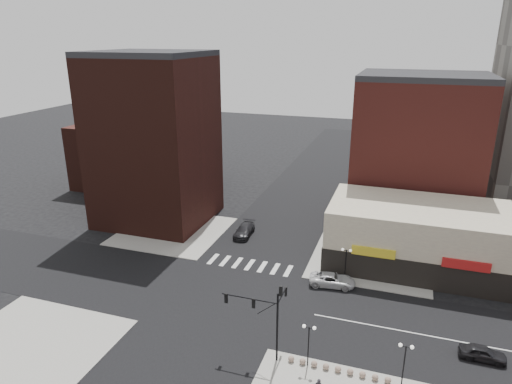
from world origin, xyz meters
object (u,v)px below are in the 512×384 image
(traffic_signal, at_px, (268,310))
(street_lamp_se_a, at_px, (309,335))
(street_lamp_ne, at_px, (346,256))
(dark_sedan_east, at_px, (483,353))
(white_suv, at_px, (332,280))
(street_lamp_se_b, at_px, (405,355))
(dark_sedan_north, at_px, (244,230))

(traffic_signal, height_order, street_lamp_se_a, traffic_signal)
(street_lamp_ne, xyz_separation_m, dark_sedan_east, (13.85, -10.08, -2.60))
(street_lamp_ne, bearing_deg, dark_sedan_east, -36.06)
(traffic_signal, height_order, white_suv, traffic_signal)
(traffic_signal, bearing_deg, white_suv, 76.16)
(street_lamp_se_b, distance_m, dark_sedan_north, 33.64)
(traffic_signal, distance_m, street_lamp_se_a, 4.12)
(dark_sedan_north, bearing_deg, white_suv, -37.48)
(street_lamp_se_b, xyz_separation_m, dark_sedan_east, (6.85, 5.92, -2.60))
(traffic_signal, xyz_separation_m, dark_sedan_north, (-11.10, 24.38, -4.17))
(traffic_signal, bearing_deg, street_lamp_ne, 73.25)
(traffic_signal, distance_m, street_lamp_ne, 16.62)
(street_lamp_ne, relative_size, white_suv, 0.78)
(traffic_signal, relative_size, street_lamp_se_b, 1.87)
(white_suv, bearing_deg, street_lamp_se_b, -157.34)
(traffic_signal, bearing_deg, dark_sedan_east, 17.17)
(traffic_signal, height_order, street_lamp_ne, traffic_signal)
(dark_sedan_east, bearing_deg, dark_sedan_north, 58.36)
(street_lamp_se_a, xyz_separation_m, street_lamp_se_b, (8.00, 0.00, 0.00))
(dark_sedan_north, bearing_deg, traffic_signal, -68.52)
(white_suv, bearing_deg, traffic_signal, 159.23)
(street_lamp_se_a, xyz_separation_m, white_suv, (-0.23, 14.50, -2.55))
(dark_sedan_east, bearing_deg, street_lamp_se_b, 131.28)
(white_suv, height_order, dark_sedan_east, white_suv)
(dark_sedan_east, bearing_deg, white_suv, 60.80)
(street_lamp_se_a, relative_size, dark_sedan_north, 0.77)
(street_lamp_se_b, bearing_deg, dark_sedan_east, 40.84)
(dark_sedan_east, xyz_separation_m, dark_sedan_north, (-29.71, 18.63, 0.10))
(street_lamp_ne, relative_size, dark_sedan_east, 1.03)
(street_lamp_se_b, relative_size, dark_sedan_east, 1.03)
(street_lamp_ne, distance_m, dark_sedan_east, 17.33)
(street_lamp_ne, distance_m, dark_sedan_north, 18.19)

